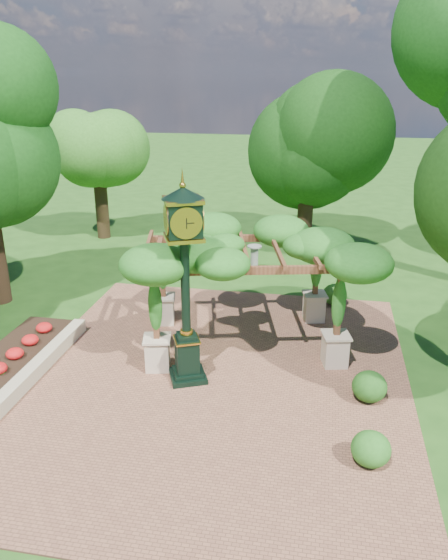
# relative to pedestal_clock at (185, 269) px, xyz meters

# --- Properties ---
(ground) EXTENTS (120.00, 120.00, 0.00)m
(ground) POSITION_rel_pedestal_clock_xyz_m (0.65, -0.84, -3.06)
(ground) COLOR #1E4714
(ground) RESTS_ON ground
(brick_plaza) EXTENTS (10.00, 12.00, 0.04)m
(brick_plaza) POSITION_rel_pedestal_clock_xyz_m (0.65, 0.16, -3.04)
(brick_plaza) COLOR brown
(brick_plaza) RESTS_ON ground
(border_wall) EXTENTS (0.35, 5.00, 0.40)m
(border_wall) POSITION_rel_pedestal_clock_xyz_m (-3.95, -0.34, -2.86)
(border_wall) COLOR #C6B793
(border_wall) RESTS_ON ground
(flower_bed) EXTENTS (1.50, 5.00, 0.36)m
(flower_bed) POSITION_rel_pedestal_clock_xyz_m (-4.85, -0.34, -2.88)
(flower_bed) COLOR red
(flower_bed) RESTS_ON ground
(pedestal_clock) EXTENTS (1.33, 1.33, 5.12)m
(pedestal_clock) POSITION_rel_pedestal_clock_xyz_m (0.00, 0.00, 0.00)
(pedestal_clock) COLOR black
(pedestal_clock) RESTS_ON brick_plaza
(pergola) EXTENTS (6.18, 4.62, 3.49)m
(pergola) POSITION_rel_pedestal_clock_xyz_m (1.09, 2.31, -0.19)
(pergola) COLOR beige
(pergola) RESTS_ON brick_plaza
(sundial) EXTENTS (0.78, 0.78, 1.08)m
(sundial) POSITION_rel_pedestal_clock_xyz_m (0.60, 8.48, -2.58)
(sundial) COLOR gray
(sundial) RESTS_ON ground
(shrub_front) EXTENTS (0.94, 0.94, 0.72)m
(shrub_front) POSITION_rel_pedestal_clock_xyz_m (4.44, -2.54, -2.66)
(shrub_front) COLOR #25611B
(shrub_front) RESTS_ON brick_plaza
(shrub_mid) EXTENTS (0.99, 0.99, 0.76)m
(shrub_mid) POSITION_rel_pedestal_clock_xyz_m (4.55, -0.18, -2.64)
(shrub_mid) COLOR #1D4C15
(shrub_mid) RESTS_ON brick_plaza
(shrub_back) EXTENTS (0.94, 0.94, 0.75)m
(shrub_back) POSITION_rel_pedestal_clock_xyz_m (3.76, 5.59, -2.64)
(shrub_back) COLOR #2D631C
(shrub_back) RESTS_ON brick_plaza
(tree_west_far) EXTENTS (3.29, 3.29, 6.87)m
(tree_west_far) POSITION_rel_pedestal_clock_xyz_m (-7.20, 11.99, 1.64)
(tree_west_far) COLOR #302213
(tree_west_far) RESTS_ON ground
(tree_north) EXTENTS (4.75, 4.75, 6.84)m
(tree_north) POSITION_rel_pedestal_clock_xyz_m (2.39, 11.83, 1.64)
(tree_north) COLOR black
(tree_north) RESTS_ON ground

